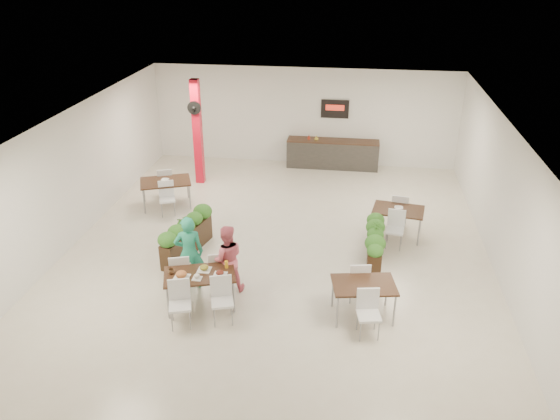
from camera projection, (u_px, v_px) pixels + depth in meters
The scene contains 12 objects.
ground at pixel (278, 247), 13.31m from camera, with size 12.00×12.00×0.00m, color beige.
room_shell at pixel (278, 171), 12.45m from camera, with size 10.10×12.10×3.22m.
red_column at pixel (197, 131), 16.38m from camera, with size 0.40×0.41×3.20m.
service_counter at pixel (333, 153), 18.03m from camera, with size 3.00×0.64×2.20m.
main_table at pixel (199, 279), 10.86m from camera, with size 1.65×1.91×0.92m.
diner_man at pixel (189, 253), 11.42m from camera, with size 0.61×0.40×1.66m, color #239773.
diner_woman at pixel (227, 259), 11.35m from camera, with size 0.73×0.57×1.50m, color #E9677B.
planter_left at pixel (187, 234), 12.83m from camera, with size 0.79×1.92×1.03m.
planter_right at pixel (375, 242), 12.52m from camera, with size 0.43×1.93×1.01m.
side_table_a at pixel (166, 184), 15.22m from camera, with size 1.60×1.66×0.92m.
side_table_b at pixel (398, 213), 13.57m from camera, with size 1.35×1.66×0.92m.
side_table_c at pixel (364, 289), 10.54m from camera, with size 1.34×1.67×0.92m.
Camera 1 is at (1.70, -11.50, 6.55)m, focal length 35.00 mm.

